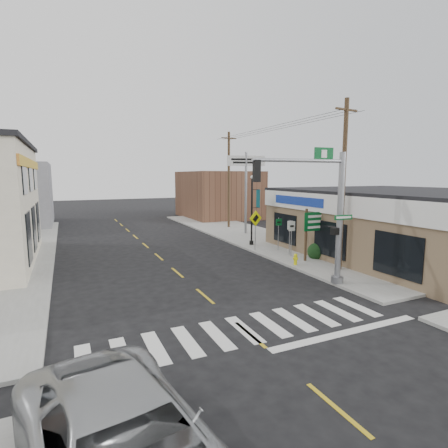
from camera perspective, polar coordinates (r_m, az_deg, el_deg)
name	(u,v)px	position (r m, az deg, el deg)	size (l,w,h in m)	color
ground	(250,334)	(11.91, 4.24, -17.54)	(140.00, 140.00, 0.00)	black
sidewalk_right	(271,242)	(27.01, 7.74, -2.93)	(6.00, 38.00, 0.13)	gray
center_line	(177,273)	(18.87, -7.63, -7.86)	(0.12, 56.00, 0.01)	gold
crosswalk	(244,329)	(12.22, 3.30, -16.80)	(11.00, 2.20, 0.01)	silver
thrift_store	(403,224)	(25.21, 27.24, -0.06)	(12.00, 14.00, 4.00)	#7D664B
bldg_distant_right	(218,195)	(43.06, -0.93, 4.83)	(8.00, 10.00, 5.60)	brown
bldg_distant_left	(2,195)	(41.85, -32.54, 4.06)	(9.00, 10.00, 6.40)	gray
traffic_signal_pole	(328,205)	(16.28, 16.60, 3.04)	(4.89, 0.38, 6.20)	gray
guide_sign	(316,227)	(21.29, 14.84, -0.46)	(1.76, 0.14, 3.08)	#4E3924
fire_hydrant	(295,259)	(20.10, 11.59, -5.58)	(0.20, 0.20, 0.64)	yellow
ped_crossing_sign	(256,223)	(23.42, 5.17, 0.16)	(1.04, 0.07, 2.67)	gray
lamp_post	(253,205)	(25.16, 4.69, 3.15)	(0.65, 0.51, 5.00)	black
dance_center_sign	(246,173)	(30.17, 3.62, 8.37)	(3.28, 0.20, 6.97)	gray
bare_tree	(330,203)	(21.72, 16.93, 3.29)	(2.14, 2.14, 4.27)	black
shrub_front	(380,259)	(20.66, 24.07, -5.29)	(1.36, 1.36, 1.02)	#213818
shrub_back	(316,252)	(22.04, 14.77, -4.38)	(1.04, 1.04, 0.78)	black
utility_pole_near	(343,184)	(19.34, 18.87, 6.21)	(1.54, 0.23, 8.88)	#453822
utility_pole_far	(229,179)	(33.80, 0.79, 7.36)	(1.58, 0.24, 9.08)	#4A371F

